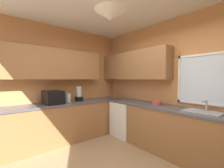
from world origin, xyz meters
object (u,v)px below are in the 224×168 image
Objects in this scene: kettle at (68,98)px; sink_assembly at (203,111)px; microwave at (53,97)px; blender_appliance at (79,95)px; bowl at (156,103)px; dishwasher at (126,119)px.

kettle is 2.74m from sink_assembly.
kettle is at bearing -151.55° from sink_assembly.
blender_appliance is at bearing 90.00° from microwave.
microwave is 2.26m from bowl.
kettle is 1.01× the size of bowl.
dishwasher is 2.40× the size of blender_appliance.
kettle is at bearing -116.75° from dishwasher.
dishwasher is 4.29× the size of bowl.
bowl reaches higher than dishwasher.
kettle is at bearing -86.00° from blender_appliance.
sink_assembly is at bearing 1.20° from dishwasher.
sink_assembly is 2.75× the size of bowl.
bowl is (0.89, 0.03, 0.52)m from dishwasher.
sink_assembly reaches higher than dishwasher.
microwave reaches higher than kettle.
bowl is 1.85m from blender_appliance.
microwave is 2.38× the size of bowl.
blender_appliance is (-1.55, -1.01, 0.12)m from bowl.
sink_assembly is at bearing 34.16° from microwave.
dishwasher is 1.35m from blender_appliance.
dishwasher is at bearing 67.75° from microwave.
blender_appliance is at bearing 94.00° from kettle.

